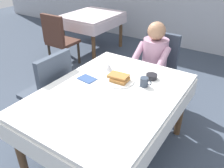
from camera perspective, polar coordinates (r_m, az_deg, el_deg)
name	(u,v)px	position (r m, az deg, el deg)	size (l,w,h in m)	color
ground_plane	(110,153)	(2.50, -0.51, -16.56)	(14.00, 14.00, 0.00)	#3D4756
dining_table_main	(110,101)	(2.08, -0.59, -4.17)	(1.12, 1.52, 0.74)	white
chair_diner	(157,65)	(3.06, 11.09, 4.62)	(0.44, 0.45, 0.93)	#384251
diner_person	(153,59)	(2.87, 10.11, 6.01)	(0.40, 0.43, 1.12)	#B2849E
chair_left_side	(50,88)	(2.59, -14.89, -0.94)	(0.45, 0.44, 0.93)	#384251
plate_breakfast	(119,81)	(2.19, 1.77, 0.77)	(0.28, 0.28, 0.02)	white
breakfast_stack	(119,78)	(2.17, 1.76, 1.53)	(0.20, 0.15, 0.05)	#A36B33
cup_coffee	(144,82)	(2.12, 7.93, 0.51)	(0.11, 0.08, 0.08)	#333D4C
bowl_butter	(152,76)	(2.27, 9.70, 1.85)	(0.11, 0.11, 0.04)	black
syrup_pitcher	(109,67)	(2.39, -0.78, 4.21)	(0.08, 0.08, 0.07)	silver
fork_left_of_plate	(102,77)	(2.27, -2.58, 1.74)	(0.18, 0.01, 0.01)	silver
knife_right_of_plate	(136,88)	(2.10, 5.89, -0.99)	(0.20, 0.01, 0.01)	silver
spoon_near_edge	(98,100)	(1.93, -3.46, -3.88)	(0.15, 0.01, 0.01)	silver
napkin_folded	(87,79)	(2.25, -6.15, 1.28)	(0.17, 0.12, 0.01)	#334C7F
background_table_far	(92,20)	(4.74, -4.83, 15.42)	(0.92, 1.12, 0.74)	silver
background_chair_empty	(58,38)	(4.09, -13.05, 11.00)	(0.44, 0.45, 0.93)	#4C2D23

